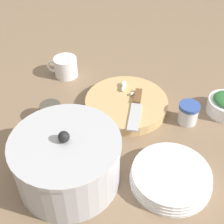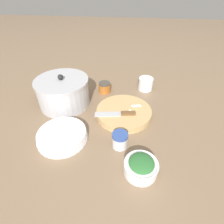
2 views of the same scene
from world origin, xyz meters
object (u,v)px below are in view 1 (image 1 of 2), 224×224
chef_knife (136,106)px  spice_jar (188,113)px  garlic_cloves (124,87)px  coffee_mug (65,67)px  stock_pot (67,161)px  honey_jar (51,113)px  cutting_board (126,104)px  plate_stack (171,177)px

chef_knife → spice_jar: (-0.16, -0.02, -0.00)m
garlic_cloves → coffee_mug: size_ratio=0.61×
chef_knife → spice_jar: bearing=179.8°
spice_jar → stock_pot: bearing=50.3°
garlic_cloves → honey_jar: size_ratio=0.96×
cutting_board → garlic_cloves: (0.02, -0.06, 0.02)m
honey_jar → stock_pot: size_ratio=0.26×
garlic_cloves → coffee_mug: (0.25, -0.06, -0.00)m
plate_stack → chef_knife: bearing=-55.9°
coffee_mug → garlic_cloves: bearing=167.1°
honey_jar → spice_jar: bearing=-163.2°
coffee_mug → chef_knife: bearing=155.6°
garlic_cloves → honey_jar: (0.19, 0.19, -0.01)m
plate_stack → stock_pot: size_ratio=0.79×
chef_knife → coffee_mug: size_ratio=1.74×
plate_stack → stock_pot: bearing=15.9°
cutting_board → stock_pot: 0.34m
chef_knife → garlic_cloves: size_ratio=2.84×
cutting_board → chef_knife: 0.05m
garlic_cloves → honey_jar: honey_jar is taller
coffee_mug → stock_pot: stock_pot is taller
plate_stack → honey_jar: (0.40, -0.12, 0.01)m
spice_jar → plate_stack: spice_jar is taller
chef_knife → stock_pot: bearing=62.3°
cutting_board → honey_jar: bearing=31.4°
chef_knife → plate_stack: 0.27m
plate_stack → garlic_cloves: bearing=-55.0°
plate_stack → honey_jar: size_ratio=3.00×
chef_knife → stock_pot: 0.32m
honey_jar → plate_stack: bearing=163.1°
spice_jar → honey_jar: bearing=16.8°
cutting_board → honey_jar: size_ratio=3.80×
garlic_cloves → honey_jar: bearing=44.9°
coffee_mug → honey_jar: (-0.06, 0.24, -0.01)m
cutting_board → garlic_cloves: bearing=-66.9°
garlic_cloves → stock_pot: 0.39m
cutting_board → plate_stack: bearing=127.4°
coffee_mug → stock_pot: (-0.21, 0.44, 0.04)m
garlic_cloves → coffee_mug: coffee_mug is taller
cutting_board → honey_jar: honey_jar is taller
cutting_board → plate_stack: (-0.19, 0.25, 0.00)m
chef_knife → garlic_cloves: 0.11m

